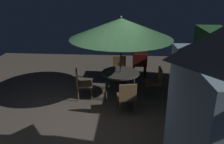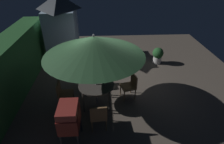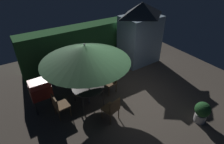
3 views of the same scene
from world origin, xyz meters
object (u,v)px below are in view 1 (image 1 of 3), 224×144
Objects in this scene: bbq_grill at (140,56)px; chair_toward_hedge at (156,80)px; chair_near_shed at (81,82)px; chair_far_side at (127,96)px; patio_umbrella at (121,28)px; patio_table at (120,74)px; chair_toward_house at (119,67)px.

chair_toward_hedge is (1.45, 0.44, -0.33)m from bbq_grill.
chair_near_shed and chair_far_side have the same top height.
chair_near_shed is at bearing -81.58° from chair_toward_hedge.
bbq_grill is 1.33× the size of chair_near_shed.
patio_umbrella reaches higher than chair_near_shed.
bbq_grill is at bearing 156.75° from patio_table.
chair_near_shed and chair_toward_house have the same top height.
bbq_grill is at bearing -163.14° from chair_toward_hedge.
chair_toward_hedge reaches higher than patio_table.
chair_near_shed is 1.79m from chair_toward_house.
patio_table is 1.28× the size of chair_near_shed.
bbq_grill reaches higher than chair_far_side.
chair_near_shed is (0.29, -1.16, -1.58)m from patio_umbrella.
patio_umbrella is at bearing -87.63° from chair_toward_hedge.
patio_umbrella is at bearing 103.89° from chair_near_shed.
patio_umbrella is 2.48× the size of bbq_grill.
chair_near_shed is at bearing -76.11° from patio_umbrella.
chair_near_shed is 1.00× the size of chair_toward_hedge.
chair_toward_house is at bearing -176.09° from patio_table.
patio_umbrella is (-0.00, -0.00, 1.40)m from patio_table.
chair_near_shed is at bearing -120.31° from chair_far_side.
chair_near_shed is 2.27m from chair_toward_hedge.
chair_toward_house is at bearing -176.09° from patio_umbrella.
patio_table is at bearing -23.25° from bbq_grill.
chair_toward_hedge is (-0.04, 1.08, -1.58)m from patio_umbrella.
chair_toward_hedge is (-0.04, 1.08, -0.18)m from patio_table.
chair_far_side is (1.09, 0.21, -1.58)m from patio_umbrella.
chair_toward_house is (0.37, -0.72, -0.33)m from bbq_grill.
chair_far_side is (2.59, -0.43, -0.33)m from bbq_grill.
patio_umbrella is 1.98m from chair_near_shed.
patio_table is 0.96× the size of bbq_grill.
chair_far_side is at bearing 11.00° from patio_table.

